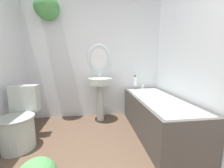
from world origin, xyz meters
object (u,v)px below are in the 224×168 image
shampoo_bottle (135,81)px  bathtub (157,115)px  toilet (20,124)px  pedestal_sink (100,90)px

shampoo_bottle → bathtub: bearing=-77.0°
toilet → shampoo_bottle: bearing=23.7°
bathtub → pedestal_sink: bearing=145.9°
pedestal_sink → shampoo_bottle: pedestal_sink is taller
toilet → pedestal_sink: pedestal_sink is taller
toilet → bathtub: toilet is taller
pedestal_sink → shampoo_bottle: size_ratio=4.45×
toilet → bathtub: size_ratio=0.50×
bathtub → shampoo_bottle: size_ratio=7.75×
toilet → bathtub: 1.99m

